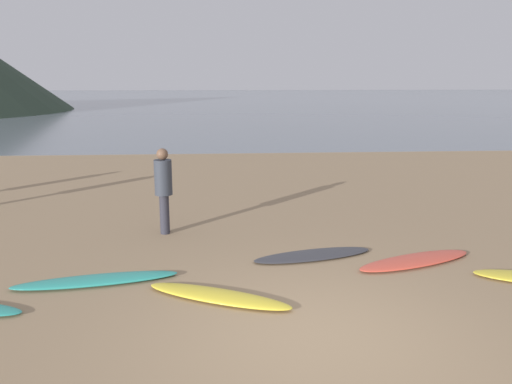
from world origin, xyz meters
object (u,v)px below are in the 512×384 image
(surfboard_3, at_px, (96,280))
(surfboard_6, at_px, (415,260))
(surfboard_4, at_px, (218,296))
(surfboard_5, at_px, (313,255))
(person_0, at_px, (163,184))

(surfboard_3, relative_size, surfboard_6, 1.09)
(surfboard_4, distance_m, surfboard_5, 2.28)
(surfboard_5, height_order, person_0, person_0)
(surfboard_5, relative_size, surfboard_6, 0.96)
(surfboard_6, bearing_deg, surfboard_3, 164.96)
(surfboard_4, relative_size, person_0, 1.29)
(surfboard_4, xyz_separation_m, surfboard_5, (1.61, 1.61, -0.01))
(surfboard_6, distance_m, person_0, 4.79)
(surfboard_3, bearing_deg, surfboard_6, -4.66)
(surfboard_5, relative_size, person_0, 1.27)
(person_0, bearing_deg, surfboard_4, -109.17)
(surfboard_5, bearing_deg, surfboard_3, -179.06)
(surfboard_4, height_order, surfboard_5, surfboard_4)
(surfboard_4, xyz_separation_m, person_0, (-1.02, 3.18, 0.94))
(surfboard_3, bearing_deg, person_0, 62.22)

